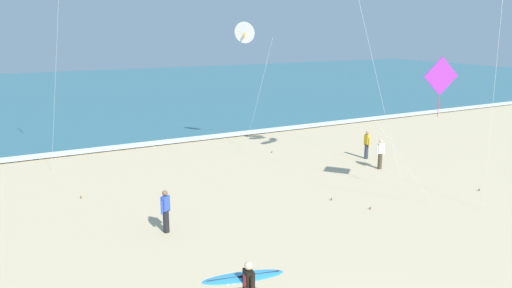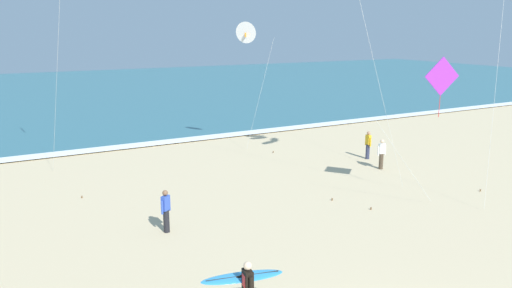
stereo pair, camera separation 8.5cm
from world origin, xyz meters
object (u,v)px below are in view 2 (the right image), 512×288
at_px(bystander_white_top, 382,154).
at_px(bystander_blue_top, 166,211).
at_px(surfer_trailing, 245,283).
at_px(kite_delta_ivory_far, 246,33).
at_px(kite_diamond_violet_distant, 441,79).
at_px(bystander_yellow_top, 368,145).

relative_size(bystander_white_top, bystander_blue_top, 1.00).
distance_m(surfer_trailing, bystander_blue_top, 6.27).
xyz_separation_m(kite_delta_ivory_far, bystander_blue_top, (-8.15, -9.41, -6.13)).
bearing_deg(bystander_blue_top, bystander_white_top, 11.38).
distance_m(surfer_trailing, kite_delta_ivory_far, 18.64).
bearing_deg(surfer_trailing, kite_delta_ivory_far, 62.46).
distance_m(kite_diamond_violet_distant, bystander_blue_top, 11.81).
height_order(surfer_trailing, bystander_yellow_top, surfer_trailing).
height_order(surfer_trailing, kite_diamond_violet_distant, kite_diamond_violet_distant).
height_order(kite_delta_ivory_far, kite_diamond_violet_distant, kite_delta_ivory_far).
relative_size(kite_delta_ivory_far, kite_diamond_violet_distant, 1.24).
bearing_deg(kite_diamond_violet_distant, bystander_blue_top, 167.03).
xyz_separation_m(kite_diamond_violet_distant, bystander_white_top, (1.82, 4.97, -4.42)).
relative_size(surfer_trailing, bystander_yellow_top, 1.40).
bearing_deg(bystander_white_top, bystander_blue_top, -168.62).
relative_size(surfer_trailing, bystander_blue_top, 1.40).
xyz_separation_m(surfer_trailing, bystander_white_top, (12.52, 8.78, -0.23)).
height_order(bystander_yellow_top, bystander_blue_top, same).
distance_m(bystander_yellow_top, bystander_white_top, 2.07).
height_order(kite_diamond_violet_distant, bystander_yellow_top, kite_diamond_violet_distant).
height_order(surfer_trailing, bystander_white_top, surfer_trailing).
bearing_deg(bystander_yellow_top, kite_delta_ivory_far, 135.72).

